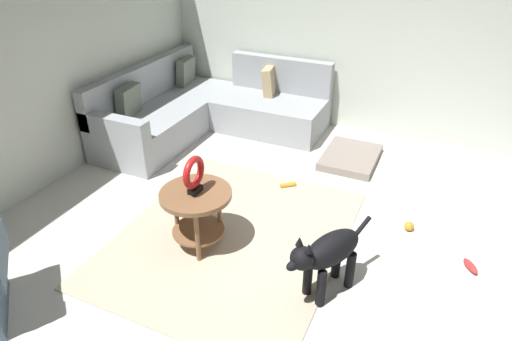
{
  "coord_description": "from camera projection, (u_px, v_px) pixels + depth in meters",
  "views": [
    {
      "loc": [
        -2.59,
        -0.79,
        2.5
      ],
      "look_at": [
        0.45,
        0.6,
        0.55
      ],
      "focal_mm": 30.85,
      "sensor_mm": 36.0,
      "label": 1
    }
  ],
  "objects": [
    {
      "name": "wall_right",
      "position": [
        389.0,
        27.0,
        5.21
      ],
      "size": [
        0.12,
        6.0,
        2.7
      ],
      "primitive_type": "cube",
      "color": "silver",
      "rests_on": "ground_plane"
    },
    {
      "name": "dog",
      "position": [
        327.0,
        254.0,
        3.18
      ],
      "size": [
        0.77,
        0.45,
        0.63
      ],
      "rotation": [
        0.0,
        0.0,
        1.09
      ],
      "color": "black",
      "rests_on": "ground_plane"
    },
    {
      "name": "area_rug",
      "position": [
        232.0,
        236.0,
        3.95
      ],
      "size": [
        2.3,
        1.9,
        0.01
      ],
      "primitive_type": "cube",
      "color": "#BCAD93",
      "rests_on": "ground_plane"
    },
    {
      "name": "dog_toy_bone",
      "position": [
        471.0,
        266.0,
        3.57
      ],
      "size": [
        0.18,
        0.15,
        0.06
      ],
      "primitive_type": "ellipsoid",
      "rotation": [
        0.0,
        0.0,
        0.58
      ],
      "color": "red",
      "rests_on": "ground_plane"
    },
    {
      "name": "torus_sculpture",
      "position": [
        194.0,
        174.0,
        3.5
      ],
      "size": [
        0.28,
        0.08,
        0.33
      ],
      "color": "black",
      "rests_on": "side_table"
    },
    {
      "name": "ground_plane",
      "position": [
        300.0,
        274.0,
        3.61
      ],
      "size": [
        6.0,
        6.0,
        0.1
      ],
      "primitive_type": "cube",
      "color": "silver"
    },
    {
      "name": "dog_bed_mat",
      "position": [
        350.0,
        157.0,
        5.14
      ],
      "size": [
        0.8,
        0.6,
        0.09
      ],
      "primitive_type": "cube",
      "color": "gray",
      "rests_on": "ground_plane"
    },
    {
      "name": "dog_toy_ball",
      "position": [
        409.0,
        226.0,
        4.01
      ],
      "size": [
        0.09,
        0.09,
        0.09
      ],
      "primitive_type": "sphere",
      "color": "orange",
      "rests_on": "ground_plane"
    },
    {
      "name": "sectional_couch",
      "position": [
        206.0,
        111.0,
        5.72
      ],
      "size": [
        2.2,
        2.25,
        0.88
      ],
      "color": "#9EA3A8",
      "rests_on": "ground_plane"
    },
    {
      "name": "dog_toy_rope",
      "position": [
        288.0,
        185.0,
        4.65
      ],
      "size": [
        0.15,
        0.16,
        0.05
      ],
      "primitive_type": "cylinder",
      "rotation": [
        0.0,
        1.57,
        2.28
      ],
      "color": "orange",
      "rests_on": "ground_plane"
    },
    {
      "name": "side_table",
      "position": [
        196.0,
        205.0,
        3.65
      ],
      "size": [
        0.6,
        0.6,
        0.54
      ],
      "color": "brown",
      "rests_on": "ground_plane"
    }
  ]
}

